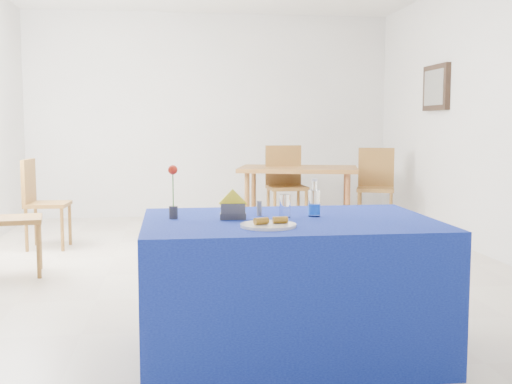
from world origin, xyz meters
TOP-DOWN VIEW (x-y plane):
  - floor at (0.00, 0.00)m, footprint 7.00×7.00m
  - room_shell at (0.00, 0.00)m, footprint 7.00×7.00m
  - picture_frame at (2.47, 1.60)m, footprint 0.06×0.64m
  - picture_art at (2.44, 1.60)m, footprint 0.02×0.52m
  - plate at (-0.06, -2.27)m, footprint 0.29×0.29m
  - drinking_glass at (0.08, -1.96)m, footprint 0.06×0.06m
  - salt_shaker at (-0.20, -1.91)m, footprint 0.03×0.03m
  - pepper_shaker at (-0.05, -1.87)m, footprint 0.03×0.03m
  - blue_table at (0.09, -2.02)m, footprint 1.60×1.10m
  - water_bottle at (0.25, -1.93)m, footprint 0.07×0.07m
  - napkin_holder at (-0.22, -2.00)m, footprint 0.16×0.07m
  - rose_vase at (-0.54, -1.93)m, footprint 0.05×0.05m
  - oak_table at (1.02, 2.33)m, footprint 1.62×1.25m
  - chair_bg_left at (0.86, 2.37)m, footprint 0.48×0.48m
  - chair_bg_right at (1.96, 2.16)m, footprint 0.56×0.56m
  - chair_win_a at (-1.96, 0.11)m, footprint 0.50×0.50m
  - chair_win_b at (-1.90, 1.33)m, footprint 0.44×0.44m
  - banana_pieces at (-0.05, -2.27)m, footprint 0.18×0.08m

SIDE VIEW (x-z plane):
  - floor at x=0.00m, z-range 0.00..0.00m
  - blue_table at x=0.09m, z-range 0.00..0.76m
  - chair_win_b at x=-1.90m, z-range 0.07..1.00m
  - chair_win_a at x=-1.96m, z-range 0.07..1.04m
  - chair_bg_right at x=1.96m, z-range 0.08..1.07m
  - chair_bg_left at x=0.86m, z-range 0.08..1.10m
  - oak_table at x=1.02m, z-range 0.30..1.06m
  - plate at x=-0.06m, z-range 0.76..0.77m
  - banana_pieces at x=-0.05m, z-range 0.77..0.81m
  - salt_shaker at x=-0.20m, z-range 0.76..0.84m
  - pepper_shaker at x=-0.05m, z-range 0.76..0.84m
  - napkin_holder at x=-0.22m, z-range 0.72..0.89m
  - drinking_glass at x=0.08m, z-range 0.76..0.89m
  - water_bottle at x=0.25m, z-range 0.72..0.94m
  - rose_vase at x=-0.54m, z-range 0.76..1.06m
  - picture_frame at x=2.47m, z-range 1.44..1.96m
  - picture_art at x=2.44m, z-range 1.50..1.90m
  - room_shell at x=0.00m, z-range -1.75..5.25m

